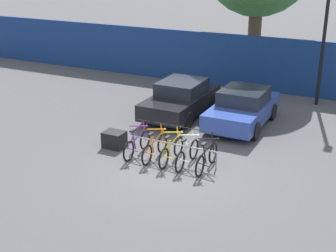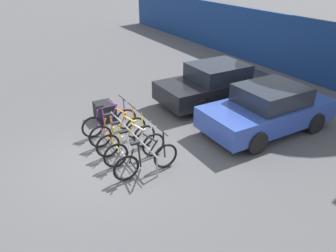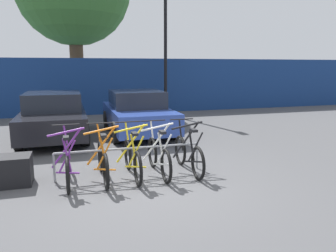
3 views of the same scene
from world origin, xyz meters
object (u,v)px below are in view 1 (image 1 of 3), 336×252
(bike_rack, at_px, (173,146))
(car_black, at_px, (181,98))
(bicycle_purple, at_px, (137,144))
(lamp_post, at_px, (326,22))
(bicycle_yellow, at_px, (171,151))
(bicycle_white, at_px, (187,154))
(car_blue, at_px, (243,108))
(bicycle_black, at_px, (207,158))
(cargo_crate, at_px, (114,139))
(bicycle_orange, at_px, (155,148))

(bike_rack, xyz_separation_m, car_black, (-1.59, 4.01, 0.22))
(bicycle_purple, bearing_deg, car_black, 98.69)
(bicycle_purple, height_order, lamp_post, lamp_post)
(bicycle_yellow, xyz_separation_m, bicycle_white, (0.54, 0.00, 0.00))
(lamp_post, bearing_deg, car_blue, -118.41)
(bicycle_black, relative_size, car_blue, 0.43)
(lamp_post, bearing_deg, bicycle_yellow, -110.75)
(lamp_post, relative_size, cargo_crate, 8.94)
(bicycle_purple, height_order, cargo_crate, bicycle_purple)
(cargo_crate, bearing_deg, bicycle_orange, -7.15)
(car_black, relative_size, cargo_crate, 5.89)
(bicycle_yellow, bearing_deg, cargo_crate, 172.76)
(bike_rack, relative_size, bicycle_purple, 1.72)
(car_blue, bearing_deg, bicycle_white, -95.61)
(bike_rack, distance_m, bicycle_black, 1.21)
(lamp_post, bearing_deg, bicycle_black, -103.02)
(car_black, bearing_deg, bike_rack, -68.42)
(bicycle_yellow, distance_m, bicycle_white, 0.54)
(bicycle_white, bearing_deg, car_blue, 82.81)
(bike_rack, height_order, cargo_crate, bike_rack)
(bike_rack, height_order, car_blue, car_blue)
(bicycle_white, distance_m, lamp_post, 8.91)
(bike_rack, distance_m, bicycle_yellow, 0.18)
(bicycle_orange, relative_size, car_black, 0.41)
(bicycle_yellow, relative_size, car_black, 0.41)
(cargo_crate, bearing_deg, bicycle_white, -4.28)
(bicycle_white, bearing_deg, car_black, 115.71)
(bicycle_yellow, distance_m, cargo_crate, 2.23)
(bike_rack, bearing_deg, bicycle_orange, -164.92)
(bike_rack, xyz_separation_m, bicycle_orange, (-0.55, -0.15, -0.10))
(bicycle_white, bearing_deg, bike_rack, 163.58)
(bicycle_white, distance_m, car_blue, 4.17)
(bicycle_yellow, distance_m, car_black, 4.47)
(car_blue, height_order, cargo_crate, car_blue)
(bicycle_white, bearing_deg, bicycle_orange, 178.41)
(bicycle_purple, height_order, bicycle_black, same)
(cargo_crate, bearing_deg, lamp_post, 55.99)
(lamp_post, bearing_deg, bicycle_white, -107.30)
(bicycle_orange, distance_m, car_blue, 4.42)
(bicycle_black, distance_m, lamp_post, 8.75)
(bicycle_purple, height_order, bicycle_orange, same)
(bicycle_orange, height_order, car_blue, car_blue)
(bicycle_orange, bearing_deg, bicycle_yellow, -3.41)
(car_blue, xyz_separation_m, cargo_crate, (-3.16, -3.93, -0.42))
(car_black, distance_m, cargo_crate, 4.02)
(bicycle_purple, distance_m, bicycle_black, 2.40)
(bicycle_yellow, bearing_deg, car_blue, 75.20)
(bicycle_white, bearing_deg, bicycle_purple, 178.41)
(bicycle_white, height_order, cargo_crate, bicycle_white)
(bicycle_purple, height_order, car_blue, car_blue)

